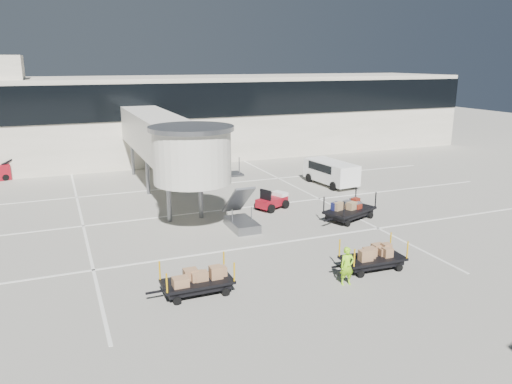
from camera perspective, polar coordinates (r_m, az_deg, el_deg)
ground at (r=25.58m, az=5.35°, el=-7.16°), size 140.00×140.00×0.00m
lane_markings at (r=33.45m, az=-3.06°, el=-1.80°), size 40.00×30.00×0.02m
terminal at (r=52.33m, az=-10.35°, el=8.56°), size 64.00×12.11×15.20m
jet_bridge at (r=34.41m, az=-10.01°, el=5.77°), size 5.70×20.40×6.03m
baggage_tug at (r=33.06m, az=1.90°, el=-1.06°), size 2.43×2.09×1.43m
suitcase_cart at (r=31.27m, az=10.61°, el=-2.11°), size 4.17×2.74×1.62m
box_cart_near at (r=24.19m, az=13.31°, el=-7.36°), size 3.67×1.58×1.43m
box_cart_far at (r=21.37m, az=-6.66°, el=-10.13°), size 3.65×1.49×1.43m
ground_worker at (r=22.32m, az=10.37°, el=-8.32°), size 0.69×0.52×1.73m
minivan at (r=39.95m, az=8.46°, el=2.42°), size 2.59×5.07×1.85m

